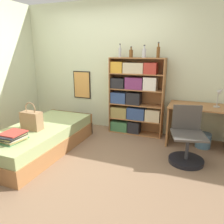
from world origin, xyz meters
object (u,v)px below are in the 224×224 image
Objects in this scene: bottle_clear at (144,53)px; waste_bin at (203,140)px; bottle_green at (120,52)px; desk at (199,119)px; handbag at (32,120)px; desk_lamp at (220,94)px; bed at (41,138)px; bookcase at (133,97)px; book_stack_on_bed at (13,137)px; bottle_brown at (131,53)px; bottle_blue at (158,52)px; desk_chair at (187,145)px.

bottle_clear reaches higher than waste_bin.
bottle_green is 0.25× the size of desk.
desk_lamp reaches higher than handbag.
handbag is 2.80m from desk.
bed is 1.34× the size of bookcase.
bottle_green is at bearing 173.82° from desk_lamp.
book_stack_on_bed is 2.49m from bottle_brown.
bed is 5.37× the size of book_stack_on_bed.
bottle_blue is 0.27× the size of desk.
bottle_green is at bearing 173.40° from bottle_clear.
bottle_clear reaches higher than handbag.
desk_lamp is (1.33, -0.14, -0.65)m from bottle_clear.
bed is at bearing -156.28° from desk_lamp.
bottle_green is at bearing 56.94° from bed.
bed is 7.37× the size of bottle_blue.
bottle_green reaches higher than desk_lamp.
bookcase is (1.22, 1.50, 0.18)m from handbag.
desk_chair is (2.25, 1.12, -0.23)m from book_stack_on_bed.
bottle_clear is at bearing 172.06° from desk.
bottle_brown is 0.77× the size of waste_bin.
waste_bin is at bearing 35.06° from book_stack_on_bed.
bed is at bearing -130.93° from bottle_brown.
desk_lamp is at bearing 21.96° from waste_bin.
bottle_brown is at bearing 49.07° from bed.
book_stack_on_bed is 0.37× the size of desk.
bookcase is 1.47× the size of desk.
bottle_brown is (1.09, 1.95, 1.10)m from book_stack_on_bed.
bottle_blue is at bearing 51.10° from book_stack_on_bed.
bookcase reaches higher than book_stack_on_bed.
bottle_blue is at bearing 168.63° from desk.
handbag is 2.29m from bottle_clear.
handbag is 3.07m from desk_lamp.
desk is 3.95× the size of waste_bin.
bed is at bearing -123.06° from bottle_green.
bottle_blue is 1.73m from desk_chair.
book_stack_on_bed is at bearing -153.51° from desk_chair.
bottle_brown reaches higher than bookcase.
bookcase is at bearing -8.06° from bottle_green.
waste_bin is at bearing 26.48° from handbag.
bed is at bearing -140.72° from bottle_blue.
bottle_clear is (0.49, -0.06, -0.01)m from bottle_green.
bottle_brown reaches higher than desk_lamp.
bottle_green is at bearing 164.76° from bottle_brown.
handbag is 2.07m from bottle_green.
bottle_brown is 1.70m from desk_lamp.
bottle_green is (-0.30, 0.04, 0.85)m from bookcase.
bed is at bearing -136.29° from bottle_clear.
book_stack_on_bed is 0.45× the size of desk_chair.
bottle_brown is (-0.06, -0.02, 0.83)m from bookcase.
handbag is at bearing -95.02° from bed.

